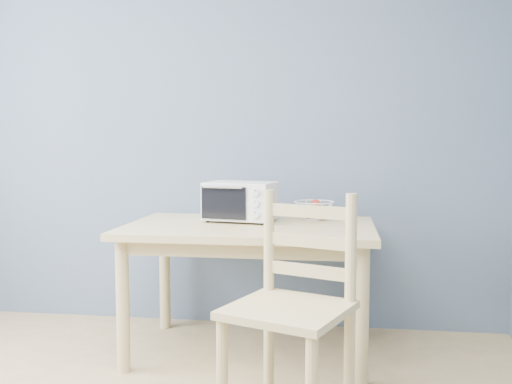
# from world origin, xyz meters

# --- Properties ---
(room) EXTENTS (4.01, 4.51, 2.61)m
(room) POSITION_xyz_m (0.00, 0.00, 1.30)
(room) COLOR tan
(room) RESTS_ON ground
(dining_table) EXTENTS (1.40, 0.90, 0.75)m
(dining_table) POSITION_xyz_m (0.42, 1.70, 0.65)
(dining_table) COLOR tan
(dining_table) RESTS_ON ground
(toaster_oven) EXTENTS (0.44, 0.34, 0.23)m
(toaster_oven) POSITION_xyz_m (0.33, 1.82, 0.87)
(toaster_oven) COLOR white
(toaster_oven) RESTS_ON dining_table
(fruit_basket) EXTENTS (0.31, 0.31, 0.12)m
(fruit_basket) POSITION_xyz_m (0.78, 1.94, 0.81)
(fruit_basket) COLOR white
(fruit_basket) RESTS_ON dining_table
(dining_chair) EXTENTS (0.60, 0.60, 1.00)m
(dining_chair) POSITION_xyz_m (0.73, 0.89, 0.49)
(dining_chair) COLOR tan
(dining_chair) RESTS_ON ground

